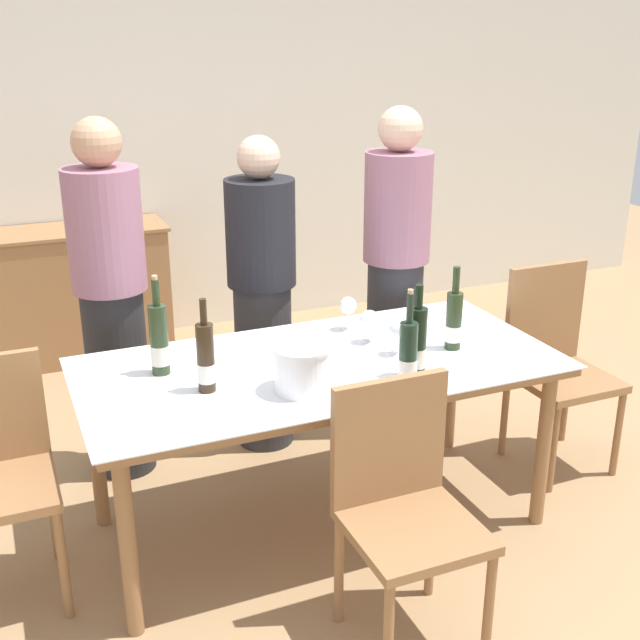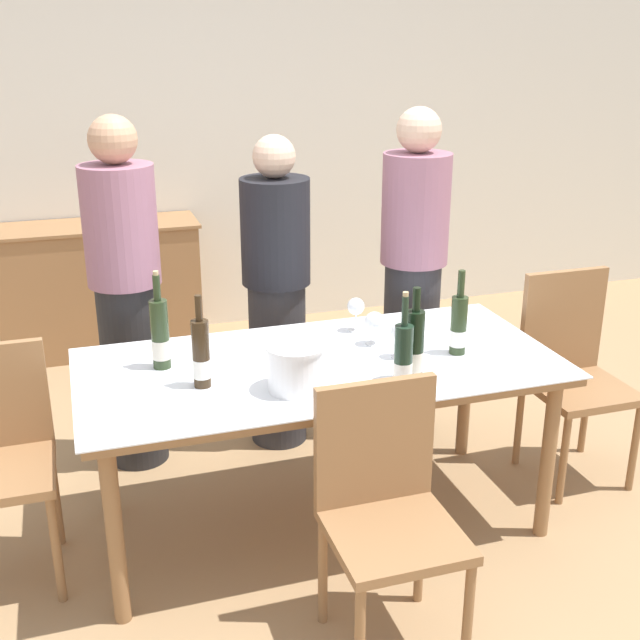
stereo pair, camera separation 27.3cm
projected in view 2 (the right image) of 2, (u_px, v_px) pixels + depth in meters
name	position (u px, v px, depth m)	size (l,w,h in m)	color
ground_plane	(320.00, 522.00, 3.44)	(12.00, 12.00, 0.00)	#A37F56
back_wall	(200.00, 123.00, 5.29)	(8.00, 0.10, 2.80)	silver
sideboard_cabinet	(100.00, 288.00, 5.15)	(1.27, 0.46, 0.84)	#996B42
dining_table	(320.00, 378.00, 3.21)	(1.90, 0.91, 0.74)	#996B42
ice_bucket	(295.00, 366.00, 2.92)	(0.21, 0.21, 0.17)	white
wine_bottle_0	(414.00, 347.00, 2.99)	(0.07, 0.07, 0.36)	black
wine_bottle_1	(160.00, 335.00, 3.09)	(0.07, 0.07, 0.39)	#28381E
wine_bottle_2	(403.00, 358.00, 2.92)	(0.07, 0.07, 0.37)	#1E3323
wine_bottle_3	(201.00, 355.00, 2.93)	(0.07, 0.07, 0.36)	#332314
wine_bottle_4	(459.00, 325.00, 3.24)	(0.07, 0.07, 0.35)	#28381E
wine_glass_0	(400.00, 333.00, 3.20)	(0.07, 0.07, 0.15)	white
wine_glass_1	(374.00, 322.00, 3.33)	(0.08, 0.08, 0.14)	white
wine_glass_2	(356.00, 308.00, 3.48)	(0.08, 0.08, 0.15)	white
chair_right_end	(571.00, 363.00, 3.69)	(0.42, 0.42, 0.96)	#996B42
chair_near_front	(385.00, 500.00, 2.65)	(0.42, 0.42, 0.91)	#996B42
person_host	(127.00, 298.00, 3.67)	(0.33, 0.33, 1.65)	#262628
person_guest_left	(277.00, 296.00, 3.88)	(0.33, 0.33, 1.54)	#2D2D33
person_guest_right	(413.00, 277.00, 3.98)	(0.33, 0.33, 1.65)	#2D2D33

